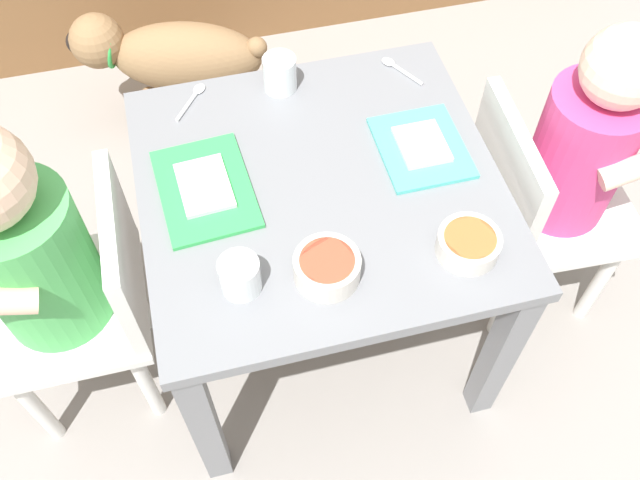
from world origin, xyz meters
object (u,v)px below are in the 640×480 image
(food_tray_right, at_px, (421,147))
(cereal_bowl_right_side, at_px, (468,244))
(veggie_bowl_far, at_px, (327,267))
(dining_table, at_px, (320,212))
(food_tray_left, at_px, (205,188))
(water_cup_left, at_px, (280,75))
(water_cup_right, at_px, (240,277))
(seated_child_left, at_px, (37,255))
(dog, at_px, (171,56))
(spoon_by_right_tray, at_px, (193,98))
(seated_child_right, at_px, (574,155))
(spoon_by_left_tray, at_px, (398,68))

(food_tray_right, xyz_separation_m, cereal_bowl_right_side, (-0.00, -0.21, 0.01))
(food_tray_right, relative_size, veggie_bowl_far, 1.73)
(dining_table, height_order, food_tray_left, food_tray_left)
(water_cup_left, bearing_deg, veggie_bowl_far, -92.59)
(food_tray_left, bearing_deg, dining_table, -9.15)
(water_cup_right, distance_m, veggie_bowl_far, 0.13)
(seated_child_left, relative_size, cereal_bowl_right_side, 7.47)
(food_tray_left, xyz_separation_m, veggie_bowl_far, (0.15, -0.20, 0.02))
(food_tray_right, bearing_deg, seated_child_left, -175.72)
(dog, bearing_deg, food_tray_left, -88.14)
(seated_child_left, xyz_separation_m, cereal_bowl_right_side, (0.64, -0.17, 0.04))
(dog, xyz_separation_m, cereal_bowl_right_side, (0.39, -0.87, 0.28))
(seated_child_left, height_order, spoon_by_right_tray, seated_child_left)
(food_tray_left, height_order, water_cup_left, water_cup_left)
(cereal_bowl_right_side, bearing_deg, water_cup_right, 176.45)
(water_cup_right, bearing_deg, seated_child_left, 154.09)
(seated_child_right, distance_m, cereal_bowl_right_side, 0.32)
(seated_child_right, bearing_deg, food_tray_right, 170.08)
(dining_table, distance_m, spoon_by_left_tray, 0.32)
(dining_table, xyz_separation_m, seated_child_left, (-0.46, -0.02, 0.06))
(spoon_by_right_tray, bearing_deg, water_cup_right, -87.97)
(food_tray_left, xyz_separation_m, food_tray_right, (0.37, -0.00, 0.00))
(spoon_by_left_tray, bearing_deg, water_cup_right, -133.07)
(cereal_bowl_right_side, bearing_deg, spoon_by_right_tray, 129.85)
(spoon_by_right_tray, bearing_deg, water_cup_left, -3.10)
(seated_child_left, height_order, veggie_bowl_far, seated_child_left)
(dining_table, relative_size, food_tray_right, 3.42)
(food_tray_right, bearing_deg, spoon_by_left_tray, 83.48)
(water_cup_right, relative_size, spoon_by_right_tray, 0.68)
(dining_table, relative_size, veggie_bowl_far, 5.93)
(cereal_bowl_right_side, bearing_deg, dining_table, 134.86)
(veggie_bowl_far, bearing_deg, dining_table, 79.21)
(food_tray_right, relative_size, spoon_by_right_tray, 1.94)
(water_cup_right, xyz_separation_m, spoon_by_right_tray, (-0.01, 0.41, -0.02))
(dining_table, height_order, spoon_by_left_tray, spoon_by_left_tray)
(water_cup_left, bearing_deg, spoon_by_right_tray, 176.90)
(food_tray_right, distance_m, spoon_by_right_tray, 0.42)
(water_cup_right, height_order, spoon_by_left_tray, water_cup_right)
(dog, xyz_separation_m, veggie_bowl_far, (0.17, -0.86, 0.28))
(dog, relative_size, water_cup_left, 7.33)
(seated_child_left, bearing_deg, dining_table, 2.29)
(cereal_bowl_right_side, height_order, veggie_bowl_far, veggie_bowl_far)
(seated_child_left, xyz_separation_m, seated_child_right, (0.91, 0.00, -0.02))
(cereal_bowl_right_side, distance_m, spoon_by_right_tray, 0.56)
(dining_table, distance_m, veggie_bowl_far, 0.21)
(water_cup_right, distance_m, spoon_by_right_tray, 0.41)
(spoon_by_right_tray, bearing_deg, spoon_by_left_tray, -2.25)
(food_tray_right, bearing_deg, veggie_bowl_far, -136.68)
(seated_child_left, height_order, food_tray_left, seated_child_left)
(seated_child_left, xyz_separation_m, spoon_by_right_tray, (0.28, 0.26, 0.02))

